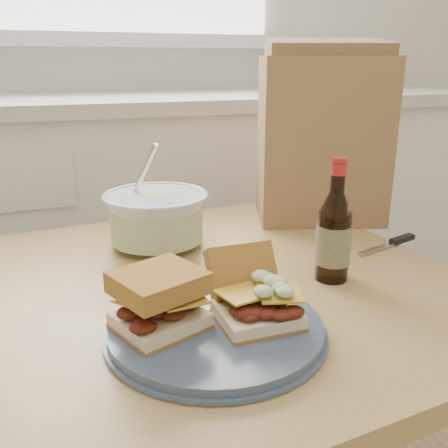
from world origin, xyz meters
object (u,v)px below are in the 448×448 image
object	(u,v)px
plate	(216,329)
beer_bottle	(334,235)
coleslaw_bowl	(157,220)
dining_table	(219,329)
paper_bag	(322,141)

from	to	relation	value
plate	beer_bottle	xyz separation A→B (m)	(0.25, 0.11, 0.07)
plate	coleslaw_bowl	size ratio (longest dim) A/B	1.40
dining_table	coleslaw_bowl	distance (m)	0.26
dining_table	beer_bottle	xyz separation A→B (m)	(0.18, -0.07, 0.18)
dining_table	beer_bottle	world-z (taller)	beer_bottle
paper_bag	plate	bearing A→B (deg)	-114.62
dining_table	paper_bag	distance (m)	0.52
coleslaw_bowl	beer_bottle	bearing A→B (deg)	-48.01
beer_bottle	plate	bearing A→B (deg)	-160.71
plate	paper_bag	distance (m)	0.63
dining_table	paper_bag	size ratio (longest dim) A/B	2.38
coleslaw_bowl	dining_table	bearing A→B (deg)	-73.22
plate	coleslaw_bowl	bearing A→B (deg)	88.64
coleslaw_bowl	plate	bearing A→B (deg)	-91.36
coleslaw_bowl	beer_bottle	xyz separation A→B (m)	(0.24, -0.27, 0.03)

